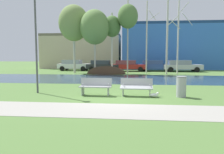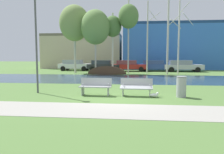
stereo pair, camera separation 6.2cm
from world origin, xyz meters
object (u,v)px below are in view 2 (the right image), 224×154
parked_van_nearest_white (75,65)px  parked_hatch_third_red (129,65)px  parked_wagon_fourth_blue (155,65)px  trash_bin (181,86)px  seagull (154,95)px  parked_sedan_second_dark (103,65)px  bench_left (96,86)px  bench_right (136,87)px  streetlamp (36,27)px  parked_suv_fifth_silver (182,66)px

parked_van_nearest_white → parked_hatch_third_red: parked_van_nearest_white is taller
parked_van_nearest_white → parked_wagon_fourth_blue: (10.95, -0.09, -0.01)m
trash_bin → seagull: (-1.29, -0.27, -0.39)m
parked_van_nearest_white → seagull: bearing=-64.1°
parked_van_nearest_white → parked_sedan_second_dark: (4.05, -0.48, -0.02)m
bench_left → parked_van_nearest_white: parked_van_nearest_white is taller
seagull → bench_left: bearing=173.6°
seagull → parked_van_nearest_white: parked_van_nearest_white is taller
bench_left → parked_sedan_second_dark: bearing=97.1°
bench_right → seagull: bench_right is taller
trash_bin → streetlamp: 8.05m
parked_hatch_third_red → parked_suv_fifth_silver: size_ratio=0.96×
streetlamp → parked_wagon_fourth_blue: size_ratio=1.09×
bench_left → parked_hatch_third_red: 18.17m
streetlamp → bench_left: bearing=-7.7°
parked_van_nearest_white → parked_suv_fifth_silver: size_ratio=0.92×
seagull → parked_van_nearest_white: 21.12m
parked_wagon_fourth_blue → parked_suv_fifth_silver: parked_suv_fifth_silver is taller
trash_bin → parked_sedan_second_dark: 19.35m
bench_right → parked_wagon_fourth_blue: (2.59, 18.57, 0.30)m
parked_wagon_fourth_blue → trash_bin: bearing=-91.4°
parked_sedan_second_dark → parked_hatch_third_red: bearing=-0.8°
streetlamp → parked_sedan_second_dark: bearing=86.8°
parked_wagon_fourth_blue → parked_sedan_second_dark: bearing=-176.8°
seagull → trash_bin: bearing=11.7°
parked_hatch_third_red → trash_bin: bearing=-80.5°
parked_suv_fifth_silver → bench_left: bearing=-114.0°
parked_sedan_second_dark → parked_suv_fifth_silver: (10.26, -0.16, 0.01)m
trash_bin → parked_wagon_fourth_blue: 18.64m
parked_suv_fifth_silver → parked_wagon_fourth_blue: bearing=170.7°
seagull → streetlamp: bearing=172.9°
trash_bin → seagull: trash_bin is taller
bench_right → trash_bin: 2.15m
bench_right → trash_bin: size_ratio=1.60×
seagull → parked_wagon_fourth_blue: size_ratio=0.10×
bench_left → bench_right: 2.05m
parked_van_nearest_white → parked_wagon_fourth_blue: 10.95m
streetlamp → parked_hatch_third_red: 18.44m
trash_bin → parked_hatch_third_red: 18.45m
bench_right → trash_bin: trash_bin is taller
parked_van_nearest_white → parked_wagon_fourth_blue: size_ratio=0.93×
streetlamp → parked_sedan_second_dark: streetlamp is taller
bench_left → streetlamp: streetlamp is taller
bench_right → parked_sedan_second_dark: (-4.30, 18.18, 0.29)m
bench_left → parked_suv_fifth_silver: bearing=66.0°
trash_bin → parked_suv_fifth_silver: parked_suv_fifth_silver is taller
parked_wagon_fourth_blue → parked_van_nearest_white: bearing=179.5°
bench_left → parked_hatch_third_red: (1.16, 18.14, 0.29)m
seagull → parked_van_nearest_white: (-9.22, 18.99, 0.65)m
bench_left → parked_van_nearest_white: 19.70m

